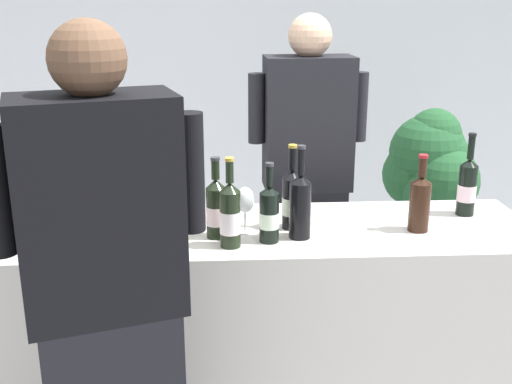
{
  "coord_description": "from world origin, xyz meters",
  "views": [
    {
      "loc": [
        -0.12,
        -2.29,
        1.78
      ],
      "look_at": [
        0.01,
        0.0,
        1.06
      ],
      "focal_mm": 43.74,
      "sensor_mm": 36.0,
      "label": 1
    }
  ],
  "objects_px": {
    "wine_glass": "(245,202)",
    "ice_bucket": "(136,199)",
    "wine_bottle_10": "(467,186)",
    "wine_bottle_0": "(62,197)",
    "wine_bottle_3": "(11,207)",
    "person_server": "(306,194)",
    "wine_bottle_8": "(420,202)",
    "person_guest": "(110,338)",
    "wine_bottle_2": "(269,214)",
    "wine_bottle_1": "(300,204)",
    "wine_bottle_6": "(216,208)",
    "wine_bottle_5": "(230,215)",
    "potted_shrub": "(432,177)",
    "wine_bottle_9": "(70,213)",
    "wine_bottle_4": "(190,199)",
    "wine_bottle_7": "(292,199)",
    "wine_bottle_11": "(99,212)"
  },
  "relations": [
    {
      "from": "wine_glass",
      "to": "ice_bucket",
      "type": "xyz_separation_m",
      "value": [
        -0.42,
        0.07,
        -0.0
      ]
    },
    {
      "from": "wine_bottle_10",
      "to": "wine_bottle_0",
      "type": "bearing_deg",
      "value": -178.89
    },
    {
      "from": "wine_bottle_3",
      "to": "person_server",
      "type": "relative_size",
      "value": 0.18
    },
    {
      "from": "wine_bottle_8",
      "to": "person_guest",
      "type": "relative_size",
      "value": 0.17
    },
    {
      "from": "wine_bottle_2",
      "to": "ice_bucket",
      "type": "xyz_separation_m",
      "value": [
        -0.51,
        0.18,
        0.01
      ]
    },
    {
      "from": "wine_bottle_0",
      "to": "wine_bottle_1",
      "type": "xyz_separation_m",
      "value": [
        0.92,
        -0.19,
        0.02
      ]
    },
    {
      "from": "wine_bottle_1",
      "to": "wine_bottle_3",
      "type": "relative_size",
      "value": 1.17
    },
    {
      "from": "wine_bottle_6",
      "to": "wine_bottle_3",
      "type": "bearing_deg",
      "value": 174.3
    },
    {
      "from": "wine_bottle_3",
      "to": "wine_bottle_10",
      "type": "xyz_separation_m",
      "value": [
        1.81,
        0.12,
        0.01
      ]
    },
    {
      "from": "wine_bottle_5",
      "to": "potted_shrub",
      "type": "relative_size",
      "value": 0.29
    },
    {
      "from": "wine_bottle_5",
      "to": "wine_bottle_9",
      "type": "height_order",
      "value": "same"
    },
    {
      "from": "wine_bottle_0",
      "to": "person_server",
      "type": "distance_m",
      "value": 1.22
    },
    {
      "from": "ice_bucket",
      "to": "person_guest",
      "type": "distance_m",
      "value": 0.75
    },
    {
      "from": "wine_bottle_0",
      "to": "wine_bottle_5",
      "type": "relative_size",
      "value": 0.96
    },
    {
      "from": "wine_bottle_5",
      "to": "wine_bottle_8",
      "type": "bearing_deg",
      "value": 9.34
    },
    {
      "from": "wine_bottle_3",
      "to": "ice_bucket",
      "type": "bearing_deg",
      "value": 5.06
    },
    {
      "from": "wine_bottle_9",
      "to": "ice_bucket",
      "type": "relative_size",
      "value": 1.44
    },
    {
      "from": "wine_bottle_1",
      "to": "wine_bottle_9",
      "type": "height_order",
      "value": "wine_bottle_1"
    },
    {
      "from": "wine_bottle_4",
      "to": "wine_bottle_6",
      "type": "distance_m",
      "value": 0.13
    },
    {
      "from": "wine_bottle_10",
      "to": "person_server",
      "type": "xyz_separation_m",
      "value": [
        -0.59,
        0.56,
        -0.2
      ]
    },
    {
      "from": "wine_bottle_4",
      "to": "person_server",
      "type": "height_order",
      "value": "person_server"
    },
    {
      "from": "ice_bucket",
      "to": "person_guest",
      "type": "height_order",
      "value": "person_guest"
    },
    {
      "from": "wine_bottle_7",
      "to": "wine_bottle_11",
      "type": "xyz_separation_m",
      "value": [
        -0.72,
        -0.15,
        0.01
      ]
    },
    {
      "from": "wine_bottle_6",
      "to": "wine_bottle_9",
      "type": "bearing_deg",
      "value": -176.5
    },
    {
      "from": "wine_bottle_1",
      "to": "person_guest",
      "type": "distance_m",
      "value": 0.88
    },
    {
      "from": "wine_bottle_10",
      "to": "wine_bottle_7",
      "type": "bearing_deg",
      "value": -171.04
    },
    {
      "from": "wine_bottle_1",
      "to": "wine_bottle_8",
      "type": "height_order",
      "value": "wine_bottle_1"
    },
    {
      "from": "wine_bottle_7",
      "to": "ice_bucket",
      "type": "relative_size",
      "value": 1.45
    },
    {
      "from": "ice_bucket",
      "to": "person_server",
      "type": "distance_m",
      "value": 1.01
    },
    {
      "from": "wine_bottle_2",
      "to": "potted_shrub",
      "type": "relative_size",
      "value": 0.26
    },
    {
      "from": "wine_bottle_2",
      "to": "wine_bottle_7",
      "type": "bearing_deg",
      "value": 54.33
    },
    {
      "from": "wine_bottle_4",
      "to": "wine_bottle_10",
      "type": "distance_m",
      "value": 1.14
    },
    {
      "from": "wine_bottle_0",
      "to": "wine_bottle_6",
      "type": "xyz_separation_m",
      "value": [
        0.61,
        -0.17,
        -0.0
      ]
    },
    {
      "from": "wine_bottle_8",
      "to": "wine_bottle_11",
      "type": "relative_size",
      "value": 0.93
    },
    {
      "from": "wine_bottle_2",
      "to": "wine_bottle_9",
      "type": "bearing_deg",
      "value": 178.11
    },
    {
      "from": "person_server",
      "to": "wine_bottle_4",
      "type": "bearing_deg",
      "value": -129.23
    },
    {
      "from": "wine_bottle_1",
      "to": "ice_bucket",
      "type": "height_order",
      "value": "wine_bottle_1"
    },
    {
      "from": "wine_bottle_9",
      "to": "person_guest",
      "type": "height_order",
      "value": "person_guest"
    },
    {
      "from": "wine_bottle_2",
      "to": "wine_bottle_9",
      "type": "height_order",
      "value": "wine_bottle_9"
    },
    {
      "from": "wine_bottle_6",
      "to": "person_guest",
      "type": "bearing_deg",
      "value": -116.55
    },
    {
      "from": "person_guest",
      "to": "wine_bottle_7",
      "type": "bearing_deg",
      "value": 49.12
    },
    {
      "from": "wine_bottle_3",
      "to": "person_guest",
      "type": "relative_size",
      "value": 0.17
    },
    {
      "from": "wine_bottle_2",
      "to": "wine_bottle_4",
      "type": "bearing_deg",
      "value": 153.76
    },
    {
      "from": "wine_bottle_9",
      "to": "wine_bottle_4",
      "type": "bearing_deg",
      "value": 15.68
    },
    {
      "from": "wine_bottle_1",
      "to": "wine_bottle_11",
      "type": "bearing_deg",
      "value": -176.7
    },
    {
      "from": "wine_bottle_5",
      "to": "wine_bottle_11",
      "type": "relative_size",
      "value": 1.02
    },
    {
      "from": "wine_bottle_0",
      "to": "potted_shrub",
      "type": "bearing_deg",
      "value": 32.88
    },
    {
      "from": "wine_bottle_5",
      "to": "wine_glass",
      "type": "bearing_deg",
      "value": 67.84
    },
    {
      "from": "wine_bottle_5",
      "to": "person_server",
      "type": "relative_size",
      "value": 0.19
    },
    {
      "from": "wine_bottle_4",
      "to": "wine_bottle_5",
      "type": "bearing_deg",
      "value": -50.71
    }
  ]
}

